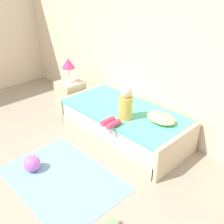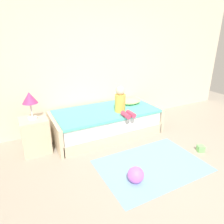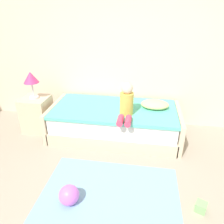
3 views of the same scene
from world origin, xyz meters
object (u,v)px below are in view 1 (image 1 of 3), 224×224
(nightstand, at_px, (71,97))
(table_lamp, at_px, (68,64))
(bed, at_px, (123,124))
(toy_ball, at_px, (32,163))
(pillow, at_px, (161,118))
(child_figure, at_px, (123,107))

(nightstand, relative_size, table_lamp, 1.33)
(bed, relative_size, table_lamp, 4.69)
(bed, relative_size, toy_ball, 9.34)
(table_lamp, xyz_separation_m, pillow, (1.99, 0.14, -0.37))
(bed, height_order, nightstand, nightstand)
(table_lamp, distance_m, pillow, 2.03)
(bed, bearing_deg, table_lamp, -178.33)
(pillow, distance_m, toy_ball, 1.89)
(nightstand, distance_m, pillow, 2.01)
(nightstand, distance_m, child_figure, 1.62)
(table_lamp, bearing_deg, pillow, 4.01)
(bed, relative_size, child_figure, 4.14)
(child_figure, height_order, toy_ball, child_figure)
(table_lamp, bearing_deg, bed, 1.67)
(pillow, height_order, toy_ball, pillow)
(pillow, bearing_deg, bed, -171.10)
(toy_ball, bearing_deg, child_figure, 68.71)
(pillow, bearing_deg, nightstand, -175.99)
(toy_ball, bearing_deg, pillow, 59.91)
(nightstand, distance_m, table_lamp, 0.64)
(table_lamp, relative_size, child_figure, 0.88)
(bed, xyz_separation_m, pillow, (0.64, 0.10, 0.32))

